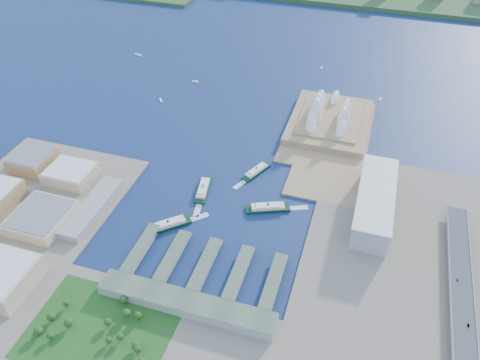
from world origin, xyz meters
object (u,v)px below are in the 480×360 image
(ferry_b, at_px, (257,170))
(car_c, at_px, (458,280))
(ferry_a, at_px, (203,188))
(opera_house, at_px, (331,109))
(ferry_c, at_px, (168,223))
(toaster_building, at_px, (375,202))
(car_b, at_px, (468,325))
(ferry_d, at_px, (268,206))

(ferry_b, xyz_separation_m, car_c, (273.63, -135.68, 10.45))
(ferry_a, bearing_deg, opera_house, 47.43)
(ferry_a, relative_size, ferry_c, 0.96)
(ferry_a, bearing_deg, ferry_c, -112.30)
(toaster_building, relative_size, car_c, 36.03)
(opera_house, relative_size, car_b, 43.92)
(ferry_c, relative_size, ferry_d, 1.01)
(ferry_b, height_order, car_c, car_c)
(ferry_b, distance_m, ferry_c, 163.28)
(ferry_c, bearing_deg, car_b, -140.58)
(ferry_a, relative_size, car_c, 13.45)
(ferry_b, xyz_separation_m, car_b, (281.63, -194.36, 10.50))
(opera_house, height_order, ferry_b, opera_house)
(ferry_d, bearing_deg, opera_house, -33.51)
(toaster_building, height_order, ferry_d, toaster_building)
(car_b, relative_size, car_c, 0.95)
(car_b, height_order, car_c, car_b)
(car_b, bearing_deg, ferry_a, -21.05)
(opera_house, bearing_deg, toaster_building, -65.77)
(ferry_a, xyz_separation_m, car_b, (342.58, -131.83, 10.06))
(ferry_a, distance_m, car_b, 367.21)
(opera_house, relative_size, ferry_c, 2.99)
(ferry_d, height_order, car_b, car_b)
(ferry_a, bearing_deg, ferry_d, -15.78)
(car_c, bearing_deg, toaster_building, -44.06)
(ferry_c, xyz_separation_m, car_b, (360.18, -51.23, 9.83))
(ferry_a, xyz_separation_m, ferry_d, (97.75, -9.93, 0.18))
(toaster_building, bearing_deg, ferry_a, -173.99)
(ferry_c, distance_m, car_c, 352.40)
(opera_house, distance_m, ferry_b, 183.91)
(toaster_building, height_order, ferry_b, toaster_building)
(toaster_building, distance_m, ferry_c, 272.73)
(toaster_building, bearing_deg, ferry_b, 167.61)
(ferry_b, height_order, ferry_d, ferry_d)
(opera_house, xyz_separation_m, car_b, (199.00, -356.44, -16.47))
(ferry_c, relative_size, car_c, 14.01)
(car_c, bearing_deg, ferry_c, 1.21)
(toaster_building, xyz_separation_m, ferry_c, (-251.18, -105.21, -14.80))
(car_b, bearing_deg, ferry_b, -34.61)
(ferry_d, distance_m, car_b, 273.68)
(ferry_d, height_order, car_c, car_c)
(opera_house, distance_m, ferry_c, 346.16)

